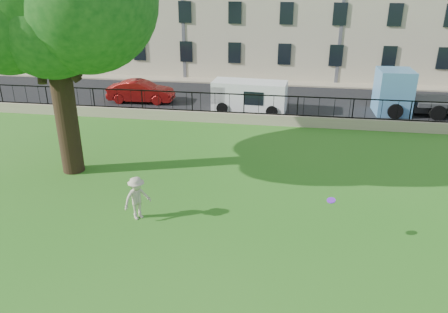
% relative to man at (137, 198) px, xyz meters
% --- Properties ---
extents(ground, '(120.00, 120.00, 0.00)m').
position_rel_man_xyz_m(ground, '(2.50, -0.99, -0.79)').
color(ground, '#2B771C').
rests_on(ground, ground).
extents(retaining_wall, '(50.00, 0.40, 0.60)m').
position_rel_man_xyz_m(retaining_wall, '(2.50, 11.01, -0.49)').
color(retaining_wall, gray).
rests_on(retaining_wall, ground).
extents(iron_railing, '(50.00, 0.05, 1.13)m').
position_rel_man_xyz_m(iron_railing, '(2.50, 11.01, 0.36)').
color(iron_railing, black).
rests_on(iron_railing, retaining_wall).
extents(street, '(60.00, 9.00, 0.01)m').
position_rel_man_xyz_m(street, '(2.50, 15.71, -0.79)').
color(street, black).
rests_on(street, ground).
extents(sidewalk, '(60.00, 1.40, 0.12)m').
position_rel_man_xyz_m(sidewalk, '(2.50, 20.91, -0.73)').
color(sidewalk, gray).
rests_on(sidewalk, ground).
extents(man, '(1.12, 1.16, 1.59)m').
position_rel_man_xyz_m(man, '(0.00, 0.00, 0.00)').
color(man, '#BEB29B').
rests_on(man, ground).
extents(frisbee, '(0.30, 0.29, 0.12)m').
position_rel_man_xyz_m(frisbee, '(6.50, -0.42, 0.69)').
color(frisbee, '#6E24CE').
extents(red_sedan, '(4.40, 1.66, 1.43)m').
position_rel_man_xyz_m(red_sedan, '(-4.76, 14.41, -0.08)').
color(red_sedan, maroon).
rests_on(red_sedan, street).
extents(white_van, '(4.61, 2.09, 1.89)m').
position_rel_man_xyz_m(white_van, '(2.58, 13.41, 0.15)').
color(white_van, white).
rests_on(white_van, street).
extents(blue_truck, '(6.45, 2.43, 2.68)m').
position_rel_man_xyz_m(blue_truck, '(13.42, 14.41, 0.55)').
color(blue_truck, '#538EC2').
rests_on(blue_truck, street).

